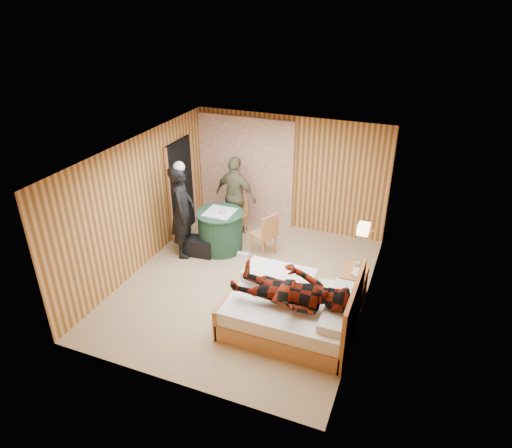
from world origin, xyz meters
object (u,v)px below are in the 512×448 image
at_px(wall_lamp, 364,229).
at_px(chair_far, 236,211).
at_px(nightstand, 353,284).
at_px(chair_near, 267,232).
at_px(man_on_bed, 291,284).
at_px(duffel_bag, 198,246).
at_px(woman_standing, 183,212).
at_px(bed, 292,310).
at_px(man_at_table, 236,196).
at_px(round_table, 220,231).

relative_size(wall_lamp, chair_far, 0.28).
height_order(nightstand, chair_near, chair_near).
relative_size(chair_near, man_on_bed, 0.52).
distance_m(duffel_bag, man_on_bed, 3.03).
bearing_deg(woman_standing, wall_lamp, -111.02).
xyz_separation_m(bed, chair_near, (-1.13, 1.87, 0.23)).
bearing_deg(duffel_bag, wall_lamp, -9.09).
height_order(nightstand, man_on_bed, man_on_bed).
xyz_separation_m(wall_lamp, chair_near, (-1.93, 0.65, -0.77)).
distance_m(woman_standing, man_on_bed, 3.11).
relative_size(duffel_bag, man_at_table, 0.37).
distance_m(wall_lamp, man_at_table, 3.21).
bearing_deg(round_table, bed, -39.98).
relative_size(wall_lamp, duffel_bag, 0.40).
bearing_deg(chair_far, man_on_bed, -37.00).
distance_m(nightstand, round_table, 2.92).
distance_m(nightstand, man_at_table, 3.25).
height_order(bed, man_at_table, man_at_table).
xyz_separation_m(chair_near, duffel_bag, (-1.29, -0.48, -0.35)).
height_order(nightstand, round_table, round_table).
bearing_deg(duffel_bag, bed, -35.80).
bearing_deg(wall_lamp, duffel_bag, 176.86).
xyz_separation_m(duffel_bag, woman_standing, (-0.25, -0.07, 0.76)).
xyz_separation_m(chair_far, man_at_table, (-0.02, 0.05, 0.32)).
relative_size(round_table, duffel_bag, 1.48).
height_order(bed, chair_far, bed).
bearing_deg(man_on_bed, bed, 95.86).
distance_m(chair_far, woman_standing, 1.38).
bearing_deg(man_at_table, chair_far, 124.00).
distance_m(man_at_table, man_on_bed, 3.49).
xyz_separation_m(wall_lamp, woman_standing, (-3.47, 0.11, -0.36)).
bearing_deg(duffel_bag, chair_near, 14.31).
relative_size(bed, man_on_bed, 1.12).
relative_size(nightstand, round_table, 0.61).
bearing_deg(chair_near, bed, 58.87).
height_order(chair_far, woman_standing, woman_standing).
xyz_separation_m(nightstand, woman_standing, (-3.43, 0.25, 0.65)).
xyz_separation_m(chair_far, chair_near, (0.93, -0.63, -0.01)).
height_order(chair_far, duffel_bag, chair_far).
relative_size(bed, nightstand, 3.38).
bearing_deg(wall_lamp, chair_far, 155.90).
bearing_deg(man_at_table, woman_standing, 76.36).
relative_size(wall_lamp, chair_near, 0.28).
distance_m(bed, round_table, 2.72).
bearing_deg(man_at_table, nightstand, 164.50).
xyz_separation_m(nightstand, man_at_table, (-2.84, 1.48, 0.57)).
bearing_deg(man_at_table, duffel_bag, 85.70).
bearing_deg(duffel_bag, man_on_bed, -39.42).
height_order(round_table, man_at_table, man_at_table).
bearing_deg(bed, wall_lamp, 56.73).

